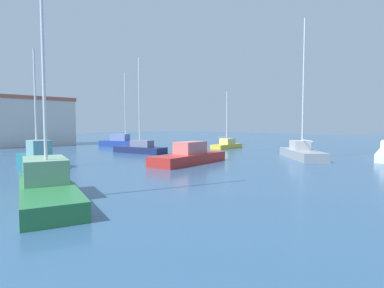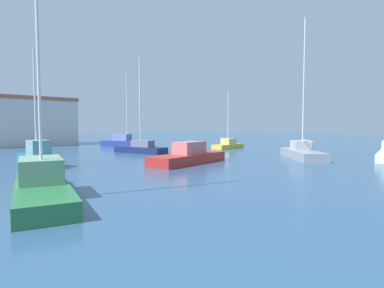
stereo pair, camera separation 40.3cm
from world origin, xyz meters
The scene contains 9 objects.
water centered at (15.00, 20.00, 0.00)m, with size 160.00×160.00×0.00m, color #2D5175.
sailboat_teal_far_right centered at (9.16, 19.27, 0.73)m, with size 1.57×4.66×8.15m.
sailboat_navy_near_pier centered at (20.72, 23.67, 0.53)m, with size 3.18×6.22×9.89m.
sailboat_yellow_mid_harbor centered at (32.41, 21.67, 0.49)m, with size 4.95×2.02×7.09m.
motorboat_red_distant_east centered at (18.39, 13.74, 0.56)m, with size 7.47×3.48×1.67m.
sailboat_grey_far_left centered at (28.07, 9.51, 0.57)m, with size 6.47×6.51×12.12m.
sailboat_blue_behind_lamppost centered at (24.70, 33.09, 0.60)m, with size 5.07×7.29×9.83m.
sailboat_green_distant_north centered at (6.25, 9.26, 0.63)m, with size 3.86×7.86×10.95m.
waterfront_apartments centered at (14.82, 44.61, 3.41)m, with size 13.81×7.00×6.80m.
Camera 1 is at (1.76, -3.81, 3.00)m, focal length 29.60 mm.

